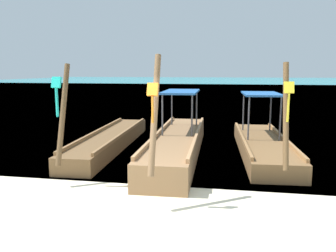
# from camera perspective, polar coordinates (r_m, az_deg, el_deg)

# --- Properties ---
(ground) EXTENTS (120.00, 120.00, 0.00)m
(ground) POSITION_cam_1_polar(r_m,az_deg,el_deg) (6.02, -7.21, -16.20)
(ground) COLOR beige
(sea_water) EXTENTS (120.00, 120.00, 0.00)m
(sea_water) POSITION_cam_1_polar(r_m,az_deg,el_deg) (67.34, 8.85, 6.97)
(sea_water) COLOR teal
(sea_water) RESTS_ON ground
(longtail_boat_turquoise_ribbon) EXTENTS (1.37, 7.37, 2.74)m
(longtail_boat_turquoise_ribbon) POSITION_cam_1_polar(r_m,az_deg,el_deg) (11.65, -9.61, -2.35)
(longtail_boat_turquoise_ribbon) COLOR brown
(longtail_boat_turquoise_ribbon) RESTS_ON ground
(longtail_boat_orange_ribbon) EXTENTS (1.48, 7.74, 2.90)m
(longtail_boat_orange_ribbon) POSITION_cam_1_polar(r_m,az_deg,el_deg) (10.44, 1.62, -2.91)
(longtail_boat_orange_ribbon) COLOR olive
(longtail_boat_orange_ribbon) RESTS_ON ground
(longtail_boat_yellow_ribbon) EXTENTS (1.64, 6.41, 2.77)m
(longtail_boat_yellow_ribbon) POSITION_cam_1_polar(r_m,az_deg,el_deg) (11.04, 15.47, -2.95)
(longtail_boat_yellow_ribbon) COLOR brown
(longtail_boat_yellow_ribbon) RESTS_ON ground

